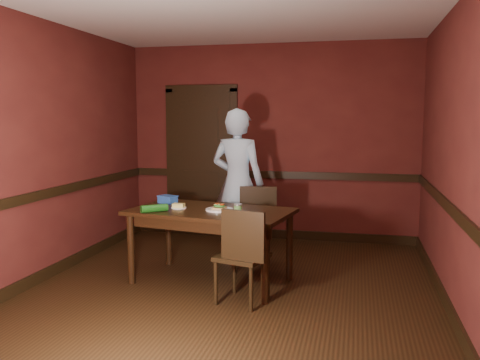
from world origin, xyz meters
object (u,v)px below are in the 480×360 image
at_px(dining_table, 211,246).
at_px(cheese_saucer, 179,206).
at_px(food_tub, 168,199).
at_px(person, 238,183).
at_px(chair_far, 252,229).
at_px(sauce_jar, 238,209).
at_px(chair_near, 242,255).
at_px(sandwich_plate, 219,209).

height_order(dining_table, cheese_saucer, cheese_saucer).
height_order(dining_table, food_tub, food_tub).
xyz_separation_m(person, cheese_saucer, (-0.38, -1.04, -0.12)).
bearing_deg(dining_table, person, 97.93).
bearing_deg(chair_far, dining_table, -129.24).
height_order(sauce_jar, cheese_saucer, sauce_jar).
relative_size(sauce_jar, cheese_saucer, 0.61).
height_order(person, sauce_jar, person).
relative_size(chair_near, sauce_jar, 9.18).
bearing_deg(chair_far, sandwich_plate, -120.32).
relative_size(dining_table, chair_far, 1.78).
bearing_deg(chair_far, food_tub, -172.30).
bearing_deg(food_tub, cheese_saucer, -28.93).
distance_m(dining_table, sauce_jar, 0.56).
relative_size(dining_table, person, 0.90).
relative_size(chair_far, chair_near, 1.02).
xyz_separation_m(dining_table, food_tub, (-0.57, 0.28, 0.42)).
height_order(dining_table, chair_near, chair_near).
bearing_deg(cheese_saucer, sauce_jar, -13.10).
bearing_deg(cheese_saucer, person, 69.75).
relative_size(person, food_tub, 7.66).
bearing_deg(chair_far, person, 110.41).
bearing_deg(cheese_saucer, chair_near, -32.77).
xyz_separation_m(chair_near, cheese_saucer, (-0.79, 0.51, 0.33)).
relative_size(chair_far, person, 0.50).
bearing_deg(dining_table, chair_far, 70.05).
distance_m(dining_table, chair_far, 0.64).
height_order(chair_far, chair_near, chair_far).
xyz_separation_m(person, food_tub, (-0.61, -0.77, -0.10)).
height_order(cheese_saucer, food_tub, food_tub).
xyz_separation_m(cheese_saucer, food_tub, (-0.23, 0.27, 0.02)).
distance_m(chair_near, sauce_jar, 0.52).
xyz_separation_m(chair_near, sauce_jar, (-0.12, 0.35, 0.36)).
xyz_separation_m(sandwich_plate, cheese_saucer, (-0.45, 0.03, 0.00)).
distance_m(sandwich_plate, food_tub, 0.74).
xyz_separation_m(dining_table, cheese_saucer, (-0.35, 0.01, 0.40)).
bearing_deg(cheese_saucer, sandwich_plate, -3.84).
bearing_deg(cheese_saucer, food_tub, 129.73).
distance_m(chair_far, chair_near, 1.07).
relative_size(sandwich_plate, food_tub, 1.18).
height_order(chair_far, sauce_jar, chair_far).
xyz_separation_m(dining_table, sandwich_plate, (0.10, -0.02, 0.40)).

